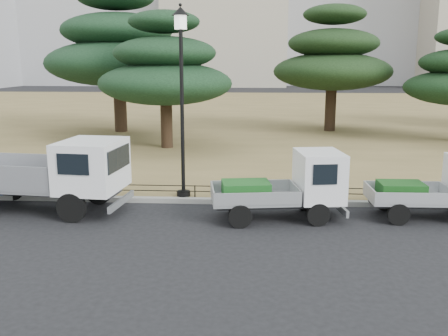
# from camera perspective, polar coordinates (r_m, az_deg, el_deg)

# --- Properties ---
(ground) EXTENTS (220.00, 220.00, 0.00)m
(ground) POSITION_cam_1_polar(r_m,az_deg,el_deg) (13.64, -0.56, -7.11)
(ground) COLOR black
(lawn) EXTENTS (120.00, 56.00, 0.15)m
(lawn) POSITION_cam_1_polar(r_m,az_deg,el_deg) (43.68, 2.49, 6.28)
(lawn) COLOR olive
(lawn) RESTS_ON ground
(curb) EXTENTS (120.00, 0.25, 0.16)m
(curb) POSITION_cam_1_polar(r_m,az_deg,el_deg) (16.09, 0.14, -3.80)
(curb) COLOR gray
(curb) RESTS_ON ground
(truck_large) EXTENTS (5.24, 2.48, 2.21)m
(truck_large) POSITION_cam_1_polar(r_m,az_deg,el_deg) (15.92, -19.28, -0.40)
(truck_large) COLOR black
(truck_large) RESTS_ON ground
(truck_kei_front) EXTENTS (3.90, 2.09, 1.96)m
(truck_kei_front) POSITION_cam_1_polar(r_m,az_deg,el_deg) (14.47, 7.28, -2.04)
(truck_kei_front) COLOR black
(truck_kei_front) RESTS_ON ground
(truck_kei_rear) EXTENTS (3.53, 1.59, 1.83)m
(truck_kei_rear) POSITION_cam_1_polar(r_m,az_deg,el_deg) (15.70, 23.56, -2.09)
(truck_kei_rear) COLOR black
(truck_kei_rear) RESTS_ON ground
(street_lamp) EXTENTS (0.53, 0.53, 5.97)m
(street_lamp) POSITION_cam_1_polar(r_m,az_deg,el_deg) (15.93, -4.89, 10.96)
(street_lamp) COLOR black
(street_lamp) RESTS_ON lawn
(pipe_fence) EXTENTS (38.00, 0.04, 0.40)m
(pipe_fence) POSITION_cam_1_polar(r_m,az_deg,el_deg) (16.14, 0.18, -2.43)
(pipe_fence) COLOR black
(pipe_fence) RESTS_ON lawn
(pine_west_near) EXTENTS (8.85, 8.85, 8.85)m
(pine_west_near) POSITION_cam_1_polar(r_m,az_deg,el_deg) (32.05, -12.05, 13.20)
(pine_west_near) COLOR black
(pine_west_near) RESTS_ON lawn
(pine_center_left) EXTENTS (6.69, 6.69, 6.80)m
(pine_center_left) POSITION_cam_1_polar(r_m,az_deg,el_deg) (25.52, -6.72, 11.09)
(pine_center_left) COLOR black
(pine_center_left) RESTS_ON lawn
(pine_center_right) EXTENTS (7.31, 7.31, 7.76)m
(pine_center_right) POSITION_cam_1_polar(r_m,az_deg,el_deg) (32.38, 12.31, 12.10)
(pine_center_right) COLOR black
(pine_center_right) RESTS_ON lawn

